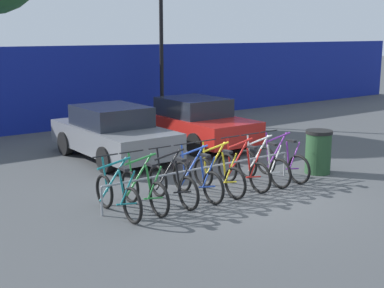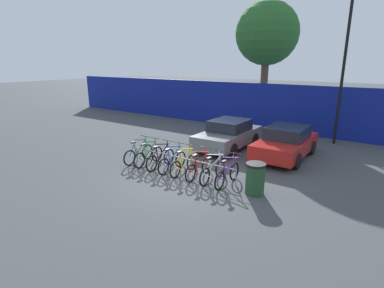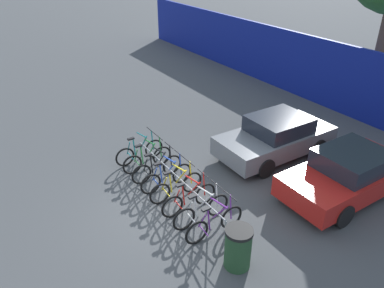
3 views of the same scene
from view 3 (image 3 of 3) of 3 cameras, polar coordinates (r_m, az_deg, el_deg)
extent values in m
plane|color=#424447|center=(10.37, -3.75, -10.18)|extent=(120.00, 120.00, 0.00)
cylinder|color=gray|center=(10.78, -2.45, -4.83)|extent=(4.71, 0.04, 0.04)
cylinder|color=gray|center=(12.72, -7.83, -0.88)|extent=(0.04, 0.04, 0.55)
cylinder|color=gray|center=(9.40, 5.11, -12.92)|extent=(0.04, 0.04, 0.55)
torus|color=black|center=(12.27, -10.17, -1.98)|extent=(0.06, 0.66, 0.66)
torus|color=black|center=(12.64, -5.82, -0.69)|extent=(0.06, 0.66, 0.66)
cylinder|color=#197A7F|center=(12.34, -7.41, 0.16)|extent=(0.60, 0.04, 0.76)
cylinder|color=#197A7F|center=(12.18, -7.72, 1.37)|extent=(0.68, 0.04, 0.16)
cylinder|color=#197A7F|center=(12.26, -8.79, -0.50)|extent=(0.14, 0.04, 0.63)
cylinder|color=#197A7F|center=(12.18, -9.65, -0.64)|extent=(0.32, 0.03, 0.58)
cylinder|color=#197A7F|center=(12.35, -9.31, -1.83)|extent=(0.40, 0.03, 0.08)
cylinder|color=#197A7F|center=(12.45, -6.07, 0.65)|extent=(0.12, 0.04, 0.69)
cylinder|color=black|center=(12.27, -6.33, 2.10)|extent=(0.52, 0.03, 0.03)
cube|color=black|center=(12.06, -9.31, 0.80)|extent=(0.10, 0.22, 0.05)
torus|color=black|center=(11.83, -9.08, -3.15)|extent=(0.06, 0.66, 0.66)
torus|color=black|center=(12.20, -4.61, -1.77)|extent=(0.06, 0.66, 0.66)
cylinder|color=#288438|center=(11.90, -6.22, -0.92)|extent=(0.60, 0.04, 0.76)
cylinder|color=#288438|center=(11.73, -6.53, 0.32)|extent=(0.68, 0.04, 0.16)
cylinder|color=#288438|center=(11.81, -7.65, -1.61)|extent=(0.14, 0.04, 0.63)
cylinder|color=#288438|center=(11.73, -8.54, -1.77)|extent=(0.32, 0.03, 0.58)
cylinder|color=#288438|center=(11.90, -8.20, -2.98)|extent=(0.40, 0.03, 0.08)
cylinder|color=#288438|center=(12.02, -4.85, -0.41)|extent=(0.12, 0.04, 0.69)
cylinder|color=black|center=(11.83, -5.10, 1.09)|extent=(0.52, 0.03, 0.03)
cube|color=black|center=(11.61, -8.17, -0.28)|extent=(0.10, 0.22, 0.05)
torus|color=black|center=(11.32, -7.70, -4.63)|extent=(0.06, 0.66, 0.66)
torus|color=black|center=(11.71, -3.08, -3.13)|extent=(0.06, 0.66, 0.66)
cylinder|color=black|center=(11.40, -4.72, -2.29)|extent=(0.60, 0.04, 0.76)
cylinder|color=black|center=(11.22, -5.02, -1.01)|extent=(0.68, 0.04, 0.16)
cylinder|color=black|center=(11.30, -6.20, -3.02)|extent=(0.14, 0.04, 0.63)
cylinder|color=black|center=(11.22, -7.12, -3.20)|extent=(0.32, 0.03, 0.58)
cylinder|color=black|center=(11.40, -6.79, -4.44)|extent=(0.40, 0.03, 0.08)
cylinder|color=black|center=(11.52, -3.30, -1.74)|extent=(0.12, 0.04, 0.69)
cylinder|color=black|center=(11.32, -3.54, -0.20)|extent=(0.52, 0.03, 0.03)
cube|color=black|center=(11.09, -6.72, -1.66)|extent=(0.10, 0.22, 0.05)
torus|color=black|center=(10.87, -6.32, -6.10)|extent=(0.06, 0.66, 0.66)
torus|color=black|center=(11.28, -1.56, -4.48)|extent=(0.06, 0.66, 0.66)
cylinder|color=#284CB7|center=(10.95, -3.22, -3.65)|extent=(0.60, 0.04, 0.76)
cylinder|color=#284CB7|center=(10.77, -3.51, -2.33)|extent=(0.68, 0.04, 0.16)
cylinder|color=#284CB7|center=(10.85, -4.76, -4.42)|extent=(0.14, 0.04, 0.63)
cylinder|color=#284CB7|center=(10.76, -5.70, -4.62)|extent=(0.32, 0.03, 0.58)
cylinder|color=#284CB7|center=(10.95, -5.38, -5.89)|extent=(0.40, 0.03, 0.08)
cylinder|color=#284CB7|center=(11.07, -1.77, -3.05)|extent=(0.12, 0.04, 0.69)
cylinder|color=black|center=(10.87, -1.98, -1.48)|extent=(0.52, 0.03, 0.03)
cube|color=black|center=(10.63, -5.27, -3.03)|extent=(0.10, 0.22, 0.05)
torus|color=black|center=(10.46, -4.91, -7.58)|extent=(0.06, 0.66, 0.66)
torus|color=black|center=(10.88, -0.02, -5.84)|extent=(0.06, 0.66, 0.66)
cylinder|color=yellow|center=(10.54, -1.71, -5.02)|extent=(0.60, 0.04, 0.76)
cylinder|color=yellow|center=(10.35, -1.98, -3.68)|extent=(0.68, 0.04, 0.16)
cylinder|color=yellow|center=(10.44, -3.29, -5.84)|extent=(0.14, 0.04, 0.63)
cylinder|color=yellow|center=(10.35, -4.25, -6.06)|extent=(0.32, 0.03, 0.58)
cylinder|color=yellow|center=(10.55, -3.94, -7.35)|extent=(0.40, 0.03, 0.08)
cylinder|color=yellow|center=(10.67, -0.21, -4.38)|extent=(0.12, 0.04, 0.69)
cylinder|color=black|center=(10.46, -0.41, -2.78)|extent=(0.52, 0.03, 0.03)
cube|color=black|center=(10.21, -3.79, -4.43)|extent=(0.10, 0.22, 0.05)
torus|color=black|center=(9.98, -3.03, -9.54)|extent=(0.06, 0.66, 0.66)
torus|color=black|center=(10.43, 2.01, -7.61)|extent=(0.06, 0.66, 0.66)
cylinder|color=red|center=(10.07, 0.31, -6.82)|extent=(0.60, 0.04, 0.76)
cylinder|color=red|center=(9.87, 0.06, -5.45)|extent=(0.68, 0.04, 0.16)
cylinder|color=red|center=(9.96, -1.33, -7.71)|extent=(0.14, 0.04, 0.63)
cylinder|color=red|center=(9.87, -2.33, -7.96)|extent=(0.32, 0.03, 0.58)
cylinder|color=red|center=(10.07, -2.03, -9.28)|extent=(0.40, 0.03, 0.08)
cylinder|color=red|center=(10.21, 1.85, -6.13)|extent=(0.12, 0.04, 0.69)
cylinder|color=black|center=(9.98, 1.68, -4.49)|extent=(0.52, 0.03, 0.03)
cube|color=black|center=(9.72, -1.82, -6.27)|extent=(0.10, 0.22, 0.05)
torus|color=black|center=(9.59, -1.23, -11.38)|extent=(0.06, 0.66, 0.66)
torus|color=black|center=(10.05, 3.94, -9.27)|extent=(0.06, 0.66, 0.66)
cylinder|color=silver|center=(9.68, 2.23, -8.52)|extent=(0.60, 0.04, 0.76)
cylinder|color=silver|center=(9.47, 2.00, -7.13)|extent=(0.68, 0.04, 0.16)
cylinder|color=silver|center=(9.57, 0.54, -9.47)|extent=(0.14, 0.04, 0.63)
cylinder|color=silver|center=(9.47, -0.48, -9.76)|extent=(0.32, 0.03, 0.58)
cylinder|color=silver|center=(9.68, -0.21, -11.09)|extent=(0.40, 0.03, 0.08)
cylinder|color=silver|center=(9.82, 3.81, -7.77)|extent=(0.12, 0.04, 0.69)
cylinder|color=black|center=(9.59, 3.67, -6.10)|extent=(0.52, 0.03, 0.03)
cube|color=black|center=(9.32, 0.07, -8.02)|extent=(0.10, 0.22, 0.05)
torus|color=black|center=(9.22, 0.72, -13.35)|extent=(0.06, 0.66, 0.66)
torus|color=black|center=(9.70, 6.01, -11.03)|extent=(0.06, 0.66, 0.66)
cylinder|color=#752D99|center=(9.31, 4.30, -10.33)|extent=(0.60, 0.04, 0.76)
cylinder|color=#752D99|center=(9.09, 4.10, -8.93)|extent=(0.68, 0.04, 0.16)
cylinder|color=#752D99|center=(9.19, 2.57, -11.35)|extent=(0.14, 0.04, 0.63)
cylinder|color=#752D99|center=(9.09, 1.52, -11.68)|extent=(0.32, 0.03, 0.58)
cylinder|color=#752D99|center=(9.32, 1.77, -13.01)|extent=(0.40, 0.03, 0.08)
cylinder|color=#752D99|center=(9.46, 5.91, -9.51)|extent=(0.12, 0.04, 0.69)
cylinder|color=black|center=(9.22, 5.82, -7.82)|extent=(0.52, 0.03, 0.03)
cube|color=black|center=(8.94, 2.13, -9.90)|extent=(0.10, 0.22, 0.05)
cube|color=slate|center=(12.89, 12.53, 0.57)|extent=(1.80, 4.07, 0.62)
cube|color=#1E232D|center=(12.71, 13.13, 2.95)|extent=(1.58, 1.87, 0.52)
cylinder|color=black|center=(14.30, 13.47, 2.26)|extent=(0.20, 0.64, 0.64)
cylinder|color=black|center=(13.33, 18.60, -0.55)|extent=(0.20, 0.64, 0.64)
cylinder|color=black|center=(12.85, 5.99, -0.22)|extent=(0.20, 0.64, 0.64)
cylinder|color=black|center=(11.76, 11.13, -3.62)|extent=(0.20, 0.64, 0.64)
cube|color=red|center=(11.52, 22.51, -4.79)|extent=(1.80, 4.06, 0.62)
cube|color=#1E232D|center=(11.31, 23.35, -2.20)|extent=(1.58, 1.87, 0.52)
cylinder|color=black|center=(12.90, 22.46, -2.33)|extent=(0.20, 0.64, 0.64)
cylinder|color=black|center=(11.24, 15.25, -5.80)|extent=(0.20, 0.64, 0.64)
cylinder|color=black|center=(10.45, 22.08, -10.08)|extent=(0.20, 0.64, 0.64)
cylinder|color=#234728|center=(8.67, 6.99, -15.60)|extent=(0.60, 0.60, 0.95)
cylinder|color=black|center=(8.32, 7.20, -13.06)|extent=(0.63, 0.63, 0.08)
cylinder|color=brown|center=(18.02, 26.67, 11.86)|extent=(0.48, 0.48, 4.35)
camera|label=1|loc=(15.21, -47.33, 7.30)|focal=50.00mm
camera|label=2|loc=(5.02, -89.74, -32.77)|focal=28.00mm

